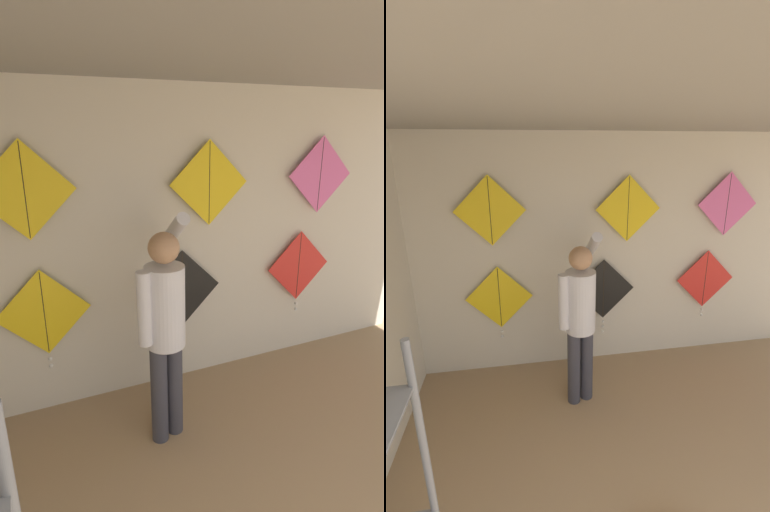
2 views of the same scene
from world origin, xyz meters
TOP-DOWN VIEW (x-y plane):
  - back_panel at (0.00, 3.68)m, footprint 5.40×0.06m
  - ceiling_slab at (0.00, 1.83)m, footprint 5.40×4.45m
  - shopkeeper at (-0.53, 2.93)m, footprint 0.45×0.70m
  - kite_0 at (-1.36, 3.59)m, footprint 0.76×0.04m
  - kite_1 at (-0.12, 3.59)m, footprint 0.76×0.04m
  - kite_2 at (1.22, 3.59)m, footprint 0.76×0.04m
  - kite_3 at (-1.39, 3.59)m, footprint 0.76×0.01m
  - kite_4 at (0.15, 3.59)m, footprint 0.76×0.01m
  - kite_5 at (1.39, 3.59)m, footprint 0.76×0.01m

SIDE VIEW (x-z plane):
  - kite_0 at x=-1.36m, z-range 0.50..1.40m
  - kite_1 at x=-0.12m, z-range 0.46..1.44m
  - kite_2 at x=1.22m, z-range 0.55..1.45m
  - shopkeeper at x=-0.53m, z-range 0.12..1.97m
  - back_panel at x=0.00m, z-range 0.00..2.80m
  - kite_4 at x=0.15m, z-range 1.57..2.34m
  - kite_5 at x=1.39m, z-range 1.59..2.36m
  - kite_3 at x=-1.39m, z-range 1.60..2.36m
  - ceiling_slab at x=0.00m, z-range 2.80..2.84m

